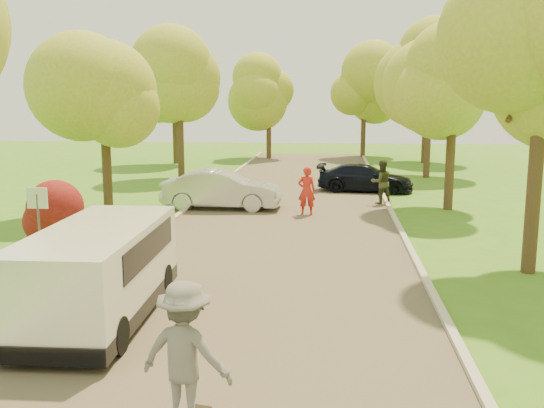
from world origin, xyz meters
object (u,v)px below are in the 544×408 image
at_px(person_olive, 381,182).
at_px(dark_sedan, 365,178).
at_px(skateboarder, 185,354).
at_px(minivan, 99,271).
at_px(street_sign, 38,211).
at_px(person_striped, 307,191).
at_px(silver_sedan, 222,190).

bearing_deg(person_olive, dark_sedan, -98.88).
distance_m(skateboarder, person_olive, 18.74).
bearing_deg(minivan, street_sign, 129.59).
xyz_separation_m(skateboarder, person_striped, (0.91, 15.54, -0.19)).
bearing_deg(minivan, skateboarder, -57.34).
distance_m(silver_sedan, dark_sedan, 7.96).
xyz_separation_m(silver_sedan, skateboarder, (2.56, -16.50, 0.33)).
bearing_deg(silver_sedan, minivan, -179.91).
bearing_deg(person_striped, street_sign, 47.87).
height_order(minivan, silver_sedan, minivan).
bearing_deg(minivan, person_striped, 70.59).
bearing_deg(skateboarder, minivan, -43.35).
bearing_deg(person_striped, minivan, 68.84).
height_order(dark_sedan, person_olive, person_olive).
relative_size(minivan, dark_sedan, 1.14).
xyz_separation_m(dark_sedan, person_olive, (0.50, -3.42, 0.27)).
bearing_deg(person_olive, street_sign, 31.72).
distance_m(minivan, skateboarder, 4.86).
relative_size(minivan, person_striped, 2.78).
bearing_deg(street_sign, minivan, -48.59).
bearing_deg(minivan, dark_sedan, 68.93).
distance_m(silver_sedan, person_striped, 3.61).
relative_size(street_sign, person_striped, 1.17).
bearing_deg(silver_sedan, person_striped, -104.53).
relative_size(street_sign, person_olive, 1.17).
bearing_deg(person_olive, person_striped, 25.26).
height_order(street_sign, dark_sedan, street_sign).
xyz_separation_m(minivan, dark_sedan, (6.19, 17.73, -0.34)).
bearing_deg(street_sign, person_olive, 48.93).
distance_m(dark_sedan, person_striped, 6.69).
distance_m(person_striped, person_olive, 4.11).
xyz_separation_m(minivan, person_striped, (3.66, 11.54, -0.07)).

